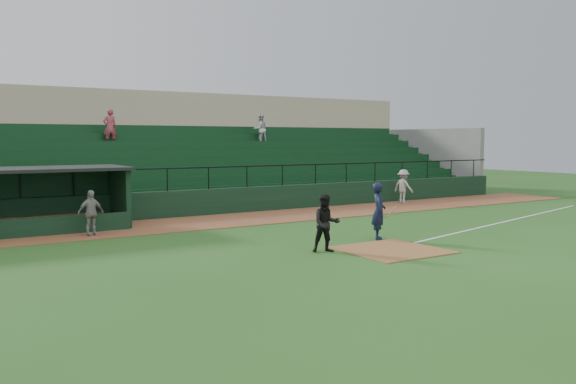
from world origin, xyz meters
TOP-DOWN VIEW (x-y plane):
  - ground at (0.00, 0.00)m, footprint 90.00×90.00m
  - warning_track at (0.00, 8.00)m, footprint 40.00×4.00m
  - home_plate_dirt at (0.00, -1.00)m, footprint 3.00×3.00m
  - foul_line at (8.00, 1.20)m, footprint 17.49×4.44m
  - stadium_structure at (-0.00, 16.46)m, footprint 38.00×13.08m
  - dugout at (-9.75, 9.56)m, footprint 8.90×3.20m
  - batter_at_plate at (1.05, 0.79)m, footprint 1.19×0.87m
  - umpire at (-1.91, -0.15)m, footprint 1.06×0.96m
  - runner at (10.03, 9.05)m, footprint 0.87×1.27m
  - dugout_player_a at (-7.19, 6.94)m, footprint 1.02×0.58m

SIDE VIEW (x-z plane):
  - ground at x=0.00m, z-range 0.00..0.00m
  - foul_line at x=8.00m, z-range 0.00..0.01m
  - warning_track at x=0.00m, z-range 0.00..0.03m
  - home_plate_dirt at x=0.00m, z-range 0.00..0.03m
  - dugout_player_a at x=-7.19m, z-range 0.03..1.67m
  - umpire at x=-1.91m, z-range 0.00..1.79m
  - runner at x=10.03m, z-range 0.03..1.84m
  - batter_at_plate at x=1.05m, z-range 0.00..1.98m
  - dugout at x=-9.75m, z-range 0.12..2.54m
  - stadium_structure at x=0.00m, z-range -0.90..5.50m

